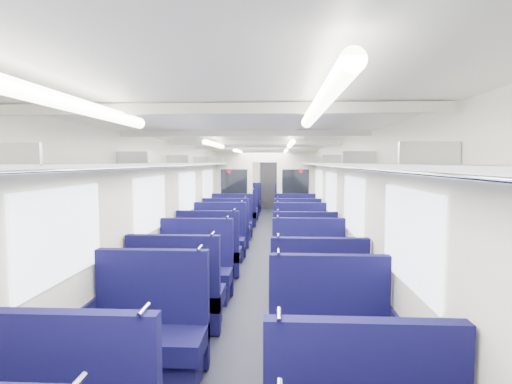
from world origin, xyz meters
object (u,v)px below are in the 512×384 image
object	(u,v)px
seat_10	(195,274)
seat_11	(309,274)
seat_8	(177,299)
seat_17	(297,232)
seat_21	(292,215)
seat_6	(149,338)
seat_23	(291,210)
seat_26	(248,203)
seat_24	(245,206)
seat_12	(209,255)
seat_18	(232,225)
bulkhead	(265,189)
end_door	(269,186)
seat_20	(239,214)
seat_22	(242,210)
seat_15	(300,243)
seat_13	(304,257)
seat_7	(330,349)
seat_27	(289,203)
seat_16	(227,232)
seat_19	(295,225)
seat_25	(290,207)
seat_14	(219,242)
seat_9	(318,304)

from	to	relation	value
seat_10	seat_11	xyz separation A→B (m)	(1.66, 0.12, 0.00)
seat_8	seat_17	size ratio (longest dim) A/B	1.00
seat_21	seat_6	bearing A→B (deg)	-100.69
seat_17	seat_23	xyz separation A→B (m)	(0.00, 4.35, 0.00)
seat_21	seat_26	world-z (taller)	same
seat_24	seat_26	bearing A→B (deg)	90.00
seat_12	seat_18	xyz separation A→B (m)	(0.00, 3.44, 0.00)
bulkhead	seat_18	xyz separation A→B (m)	(-0.83, -1.12, -0.86)
seat_6	end_door	bearing A→B (deg)	86.54
seat_20	seat_22	xyz separation A→B (m)	(0.00, 1.09, 0.00)
seat_15	seat_23	xyz separation A→B (m)	(0.00, 5.61, 0.00)
seat_6	seat_15	xyz separation A→B (m)	(1.66, 4.54, 0.00)
bulkhead	seat_11	world-z (taller)	bulkhead
seat_12	seat_13	size ratio (longest dim) A/B	1.00
seat_7	seat_12	size ratio (longest dim) A/B	1.00
seat_10	seat_21	bearing A→B (deg)	76.00
seat_8	seat_27	bearing A→B (deg)	81.62
seat_13	seat_7	bearing A→B (deg)	-90.00
seat_17	seat_24	world-z (taller)	same
seat_11	seat_21	world-z (taller)	same
seat_16	bulkhead	bearing A→B (deg)	69.01
seat_16	seat_19	bearing A→B (deg)	34.03
seat_12	seat_20	distance (m)	5.50
seat_19	seat_8	bearing A→B (deg)	-105.92
seat_8	seat_25	distance (m)	10.26
seat_14	bulkhead	bearing A→B (deg)	76.20
seat_23	seat_14	bearing A→B (deg)	-106.52
seat_17	seat_26	size ratio (longest dim) A/B	1.00
seat_22	seat_27	bearing A→B (deg)	54.97
end_door	seat_11	size ratio (longest dim) A/B	1.66
seat_9	seat_19	size ratio (longest dim) A/B	1.00
seat_11	seat_25	size ratio (longest dim) A/B	1.00
seat_14	seat_23	bearing A→B (deg)	73.48
seat_10	seat_23	xyz separation A→B (m)	(1.66, 8.01, 0.00)
seat_23	seat_25	bearing A→B (deg)	90.00
seat_17	seat_20	distance (m)	3.49
seat_12	seat_17	xyz separation A→B (m)	(1.66, 2.43, 0.00)
seat_7	seat_17	size ratio (longest dim) A/B	1.00
seat_15	seat_17	distance (m)	1.26
bulkhead	seat_27	bearing A→B (deg)	79.32
seat_15	seat_24	xyz separation A→B (m)	(-1.66, 6.77, 0.00)
seat_20	seat_14	bearing A→B (deg)	-90.00
seat_11	seat_23	distance (m)	7.89
seat_15	seat_16	world-z (taller)	same
seat_14	seat_16	xyz separation A→B (m)	(0.00, 1.22, 0.00)
seat_8	seat_22	bearing A→B (deg)	90.00
seat_14	seat_26	size ratio (longest dim) A/B	1.00
seat_16	seat_20	world-z (taller)	same
seat_21	seat_23	distance (m)	1.35
seat_18	seat_22	distance (m)	3.15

